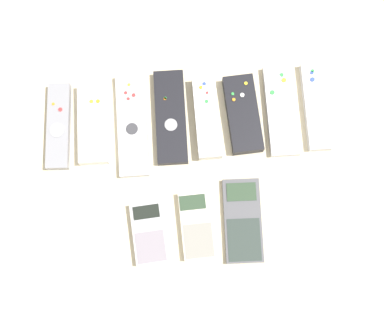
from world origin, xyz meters
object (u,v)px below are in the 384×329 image
Objects in this scene: remote_0 at (59,126)px; remote_5 at (243,114)px; calculator_1 at (195,226)px; calculator_2 at (243,220)px; remote_4 at (207,118)px; calculator_0 at (149,233)px; remote_2 at (132,125)px; remote_1 at (93,124)px; remote_3 at (171,117)px; remote_7 at (315,107)px; remote_6 at (281,111)px.

remote_5 is (0.36, -0.01, 0.00)m from remote_0.
calculator_2 is at bearing 0.20° from calculator_1.
remote_4 reaches higher than calculator_0.
calculator_2 is at bearing -45.39° from remote_2.
remote_5 reaches higher than calculator_1.
remote_2 is (0.08, -0.01, -0.00)m from remote_1.
calculator_0 is at bearing -50.24° from remote_0.
remote_4 is 1.39× the size of calculator_0.
remote_3 is 1.21× the size of remote_5.
remote_0 is at bearing 122.76° from calculator_0.
calculator_2 is at bearing -28.52° from remote_0.
remote_5 is 0.97× the size of calculator_2.
remote_0 is 0.22m from remote_3.
remote_4 is 0.25m from calculator_0.
calculator_1 is (-0.04, -0.21, -0.00)m from remote_4.
remote_7 is at bearing 3.36° from remote_0.
remote_2 is at bearing -4.44° from remote_1.
remote_4 is (0.22, -0.01, 0.00)m from remote_1.
remote_3 is (0.22, 0.00, -0.00)m from remote_0.
remote_1 is at bearing 176.48° from remote_5.
remote_5 is (0.29, -0.01, 0.00)m from remote_1.
remote_4 reaches higher than calculator_2.
remote_3 is 0.29m from remote_7.
remote_3 is 0.14m from remote_5.
remote_7 is 1.10× the size of calculator_2.
calculator_0 and calculator_1 have the same top height.
calculator_0 is 0.09m from calculator_1.
remote_4 reaches higher than remote_1.
remote_5 is 0.29m from calculator_0.
calculator_1 is (-0.19, -0.21, 0.00)m from remote_6.
remote_0 is 0.44m from remote_6.
remote_1 reaches higher than remote_3.
remote_1 is 0.29m from remote_5.
remote_4 is at bearing 77.59° from calculator_1.
remote_4 is 1.28× the size of calculator_1.
remote_3 is at bearing 179.97° from remote_6.
remote_1 is 0.24m from calculator_0.
remote_4 is (0.07, -0.01, 0.00)m from remote_3.
remote_5 is 1.33× the size of calculator_0.
remote_3 is at bearing 174.68° from remote_5.
remote_3 is 0.22m from remote_6.
remote_1 is at bearing 2.47° from remote_0.
calculator_0 is (-0.34, -0.22, 0.00)m from remote_7.
remote_6 is (0.44, -0.00, -0.00)m from remote_0.
calculator_0 is 0.92× the size of calculator_1.
remote_1 reaches higher than remote_2.
remote_3 and remote_7 have the same top height.
remote_4 reaches higher than remote_3.
remote_2 is 0.30m from remote_6.
remote_4 is (0.15, 0.00, 0.01)m from remote_2.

